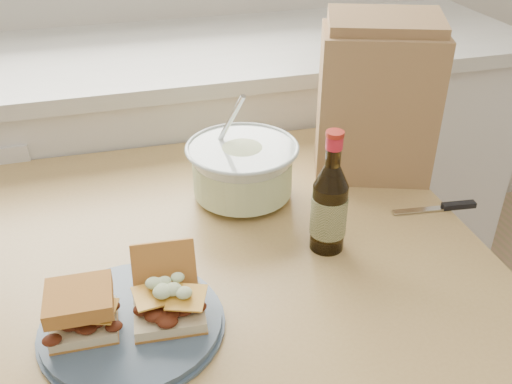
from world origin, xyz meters
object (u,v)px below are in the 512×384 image
object	(u,v)px
coleslaw_bowl	(242,172)
beer_bottle	(329,206)
plate	(132,324)
paper_bag	(376,105)
dining_table	(232,299)

from	to	relation	value
coleslaw_bowl	beer_bottle	size ratio (longest dim) A/B	0.98
plate	paper_bag	size ratio (longest dim) A/B	0.86
dining_table	paper_bag	size ratio (longest dim) A/B	2.98
paper_bag	dining_table	bearing A→B (deg)	-130.45
coleslaw_bowl	beer_bottle	world-z (taller)	beer_bottle
coleslaw_bowl	paper_bag	size ratio (longest dim) A/B	0.72
plate	paper_bag	world-z (taller)	paper_bag
plate	paper_bag	bearing A→B (deg)	32.09
coleslaw_bowl	plate	bearing A→B (deg)	-128.92
coleslaw_bowl	beer_bottle	distance (m)	0.24
plate	coleslaw_bowl	xyz separation A→B (m)	(0.27, 0.33, 0.05)
dining_table	plate	size ratio (longest dim) A/B	3.45
dining_table	coleslaw_bowl	size ratio (longest dim) A/B	4.13
plate	coleslaw_bowl	bearing A→B (deg)	51.08
beer_bottle	paper_bag	size ratio (longest dim) A/B	0.73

